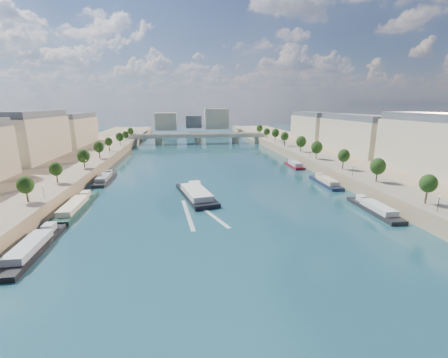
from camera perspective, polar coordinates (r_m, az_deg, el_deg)
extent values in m
plane|color=#0D353B|center=(124.40, -2.06, -0.79)|extent=(700.00, 700.00, 0.00)
cube|color=#9E8460|center=(137.36, -33.52, -0.67)|extent=(44.00, 520.00, 5.00)
cube|color=#9E8460|center=(148.81, 26.72, 1.16)|extent=(44.00, 520.00, 5.00)
cube|color=gray|center=(130.89, -27.77, 0.59)|extent=(14.00, 520.00, 0.10)
cube|color=gray|center=(140.44, 21.76, 2.04)|extent=(14.00, 520.00, 0.10)
cylinder|color=#382B1E|center=(99.36, -33.33, -2.86)|extent=(0.50, 0.50, 3.82)
ellipsoid|color=black|center=(98.52, -33.61, -0.86)|extent=(4.80, 4.80, 5.52)
cylinder|color=#382B1E|center=(120.67, -28.56, 0.39)|extent=(0.50, 0.50, 3.82)
ellipsoid|color=black|center=(119.98, -28.76, 2.06)|extent=(4.80, 4.80, 5.52)
cylinder|color=#382B1E|center=(142.84, -25.24, 2.65)|extent=(0.50, 0.50, 3.82)
ellipsoid|color=black|center=(142.26, -25.39, 4.07)|extent=(4.80, 4.80, 5.52)
cylinder|color=#382B1E|center=(165.52, -22.82, 4.29)|extent=(0.50, 0.50, 3.82)
ellipsoid|color=black|center=(165.02, -22.93, 5.52)|extent=(4.80, 4.80, 5.52)
cylinder|color=#382B1E|center=(188.53, -20.97, 5.53)|extent=(0.50, 0.50, 3.82)
ellipsoid|color=black|center=(188.09, -21.07, 6.61)|extent=(4.80, 4.80, 5.52)
cylinder|color=#382B1E|center=(211.76, -19.53, 6.49)|extent=(0.50, 0.50, 3.82)
ellipsoid|color=black|center=(211.37, -19.60, 7.46)|extent=(4.80, 4.80, 5.52)
cylinder|color=#382B1E|center=(235.14, -18.36, 7.26)|extent=(0.50, 0.50, 3.82)
ellipsoid|color=black|center=(234.79, -18.43, 8.13)|extent=(4.80, 4.80, 5.52)
cylinder|color=#382B1E|center=(258.64, -17.41, 7.89)|extent=(0.50, 0.50, 3.82)
ellipsoid|color=black|center=(258.32, -17.46, 8.68)|extent=(4.80, 4.80, 5.52)
cylinder|color=#382B1E|center=(99.44, 34.77, -3.05)|extent=(0.50, 0.50, 3.82)
ellipsoid|color=black|center=(98.60, 35.06, -1.05)|extent=(4.80, 4.80, 5.52)
cylinder|color=#382B1E|center=(117.51, 27.06, 0.24)|extent=(0.50, 0.50, 3.82)
ellipsoid|color=black|center=(116.80, 27.26, 1.95)|extent=(4.80, 4.80, 5.52)
cylinder|color=#382B1E|center=(137.42, 21.50, 2.61)|extent=(0.50, 0.50, 3.82)
ellipsoid|color=black|center=(136.81, 21.63, 4.09)|extent=(4.80, 4.80, 5.52)
cylinder|color=#382B1E|center=(158.46, 17.36, 4.36)|extent=(0.50, 0.50, 3.82)
ellipsoid|color=black|center=(157.93, 17.46, 5.64)|extent=(4.80, 4.80, 5.52)
cylinder|color=#382B1E|center=(180.24, 14.20, 5.68)|extent=(0.50, 0.50, 3.82)
ellipsoid|color=black|center=(179.78, 14.26, 6.81)|extent=(4.80, 4.80, 5.52)
cylinder|color=#382B1E|center=(202.53, 11.71, 6.69)|extent=(0.50, 0.50, 3.82)
ellipsoid|color=black|center=(202.12, 11.76, 7.70)|extent=(4.80, 4.80, 5.52)
cylinder|color=#382B1E|center=(225.17, 9.71, 7.50)|extent=(0.50, 0.50, 3.82)
ellipsoid|color=black|center=(224.80, 9.75, 8.41)|extent=(4.80, 4.80, 5.52)
cylinder|color=#382B1E|center=(248.06, 8.08, 8.15)|extent=(0.50, 0.50, 3.82)
ellipsoid|color=black|center=(247.72, 8.11, 8.98)|extent=(4.80, 4.80, 5.52)
cylinder|color=#382B1E|center=(271.15, 6.72, 8.69)|extent=(0.50, 0.50, 3.82)
ellipsoid|color=black|center=(270.84, 6.74, 9.44)|extent=(4.80, 4.80, 5.52)
cylinder|color=black|center=(101.77, -31.13, -2.16)|extent=(0.14, 0.14, 4.00)
sphere|color=#FFE5B2|center=(101.28, -31.28, -1.02)|extent=(0.36, 0.36, 0.36)
cylinder|color=black|center=(138.33, -24.74, 2.40)|extent=(0.14, 0.14, 4.00)
sphere|color=#FFE5B2|center=(137.96, -24.83, 3.26)|extent=(0.36, 0.36, 0.36)
cylinder|color=black|center=(176.38, -21.05, 5.02)|extent=(0.14, 0.14, 4.00)
sphere|color=#FFE5B2|center=(176.10, -21.11, 5.69)|extent=(0.36, 0.36, 0.36)
cylinder|color=black|center=(215.14, -18.66, 6.69)|extent=(0.14, 0.14, 4.00)
sphere|color=#FFE5B2|center=(214.91, -18.70, 7.25)|extent=(0.36, 0.36, 0.36)
cylinder|color=black|center=(94.26, 35.64, -3.95)|extent=(0.14, 0.14, 4.00)
sphere|color=#FFE5B2|center=(93.73, 35.83, -2.73)|extent=(0.36, 0.36, 0.36)
cylinder|color=black|center=(125.15, 23.33, 1.44)|extent=(0.14, 0.14, 4.00)
sphere|color=#FFE5B2|center=(124.75, 23.42, 2.38)|extent=(0.36, 0.36, 0.36)
cylinder|color=black|center=(160.12, 16.10, 4.58)|extent=(0.14, 0.14, 4.00)
sphere|color=#FFE5B2|center=(159.81, 16.15, 5.32)|extent=(0.36, 0.36, 0.36)
cylinder|color=black|center=(197.02, 11.50, 6.53)|extent=(0.14, 0.14, 4.00)
sphere|color=#FFE5B2|center=(196.76, 11.53, 7.14)|extent=(0.36, 0.36, 0.36)
cylinder|color=black|center=(234.93, 8.34, 7.84)|extent=(0.14, 0.14, 4.00)
sphere|color=#FFE5B2|center=(234.72, 8.35, 8.35)|extent=(0.36, 0.36, 0.36)
cube|color=#BCAE90|center=(177.57, -32.24, 6.46)|extent=(16.00, 52.00, 20.00)
cube|color=#474C54|center=(176.85, -32.74, 10.18)|extent=(14.72, 50.44, 3.20)
cube|color=#BCAE90|center=(231.38, -26.40, 8.44)|extent=(16.00, 52.00, 20.00)
cube|color=#474C54|center=(230.83, -26.72, 11.29)|extent=(14.72, 50.44, 3.20)
cube|color=#BCAE90|center=(141.85, 35.46, 4.63)|extent=(16.00, 52.00, 20.00)
cube|color=#474C54|center=(140.94, 36.13, 9.27)|extent=(14.72, 50.44, 3.20)
cube|color=#BCAE90|center=(188.15, 23.52, 7.77)|extent=(16.00, 52.00, 20.00)
cube|color=#474C54|center=(187.47, 23.87, 11.28)|extent=(14.72, 50.44, 3.20)
cube|color=#BCAE90|center=(239.60, 16.41, 9.46)|extent=(16.00, 52.00, 20.00)
cube|color=#474C54|center=(239.06, 16.60, 12.23)|extent=(14.72, 50.44, 3.20)
cube|color=#BCAE90|center=(330.72, -10.97, 10.71)|extent=(22.00, 18.00, 18.00)
cube|color=#BCAE90|center=(342.02, -1.48, 11.40)|extent=(26.00, 20.00, 22.00)
cube|color=#474C54|center=(355.45, -5.82, 10.79)|extent=(18.00, 16.00, 14.00)
cube|color=#C1B79E|center=(252.32, -4.99, 8.17)|extent=(112.00, 11.00, 2.20)
cube|color=#C1B79E|center=(247.20, -4.94, 8.40)|extent=(112.00, 0.80, 0.90)
cube|color=#C1B79E|center=(257.14, -5.05, 8.61)|extent=(112.00, 0.80, 0.90)
cylinder|color=#C1B79E|center=(253.31, -12.28, 7.09)|extent=(6.40, 6.40, 5.00)
cylinder|color=#C1B79E|center=(252.72, -4.97, 7.34)|extent=(6.40, 6.40, 5.00)
cylinder|color=#C1B79E|center=(256.16, 2.26, 7.47)|extent=(6.40, 6.40, 5.00)
cube|color=#C1B79E|center=(255.71, -16.78, 6.87)|extent=(6.00, 12.00, 5.00)
cube|color=#C1B79E|center=(260.30, 6.64, 7.49)|extent=(6.00, 12.00, 5.00)
cube|color=black|center=(106.68, -5.36, -3.14)|extent=(14.55, 30.19, 2.08)
cube|color=silver|center=(103.88, -5.33, -2.47)|extent=(10.83, 19.94, 1.87)
cube|color=silver|center=(114.52, -5.56, -0.93)|extent=(4.82, 4.32, 1.80)
cube|color=silver|center=(90.66, -6.94, -6.61)|extent=(3.83, 25.99, 0.04)
cube|color=silver|center=(90.91, -2.88, -6.46)|extent=(9.94, 24.87, 0.04)
cube|color=black|center=(81.16, -32.33, -11.15)|extent=(5.00, 26.55, 1.80)
cube|color=#B2B9BF|center=(78.77, -33.13, -10.65)|extent=(4.10, 14.60, 1.60)
cube|color=#B2B9BF|center=(87.18, -30.35, -7.93)|extent=(2.50, 3.19, 1.80)
cube|color=#1B4337|center=(104.89, -26.24, -4.96)|extent=(5.00, 30.71, 1.80)
cube|color=beige|center=(102.18, -26.77, -4.50)|extent=(4.10, 16.89, 1.60)
cube|color=beige|center=(112.74, -24.90, -2.59)|extent=(2.50, 3.69, 1.80)
cube|color=black|center=(137.85, -21.67, -0.19)|extent=(5.00, 23.77, 1.80)
cube|color=gray|center=(135.68, -21.92, 0.31)|extent=(4.10, 13.07, 1.60)
cube|color=gray|center=(144.20, -21.08, 1.19)|extent=(2.50, 2.85, 1.80)
cube|color=black|center=(102.78, 26.66, -5.38)|extent=(5.00, 22.88, 1.80)
cube|color=silver|center=(100.85, 27.33, -4.79)|extent=(4.10, 12.59, 1.60)
cube|color=silver|center=(107.67, 24.75, -3.32)|extent=(2.50, 2.75, 1.80)
cube|color=#1B223B|center=(129.44, 18.77, -0.82)|extent=(5.00, 21.57, 1.80)
cube|color=beige|center=(127.54, 19.17, -0.28)|extent=(4.10, 11.87, 1.60)
cube|color=beige|center=(134.66, 17.64, 0.62)|extent=(2.50, 2.59, 1.80)
cube|color=maroon|center=(161.29, 13.26, 2.40)|extent=(5.00, 17.79, 1.80)
cube|color=silver|center=(159.66, 13.47, 2.89)|extent=(4.10, 9.78, 1.60)
cube|color=silver|center=(165.85, 12.65, 3.38)|extent=(2.50, 2.13, 1.80)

